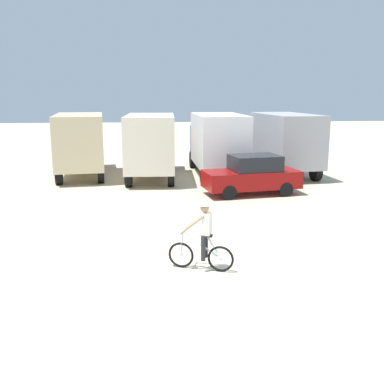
% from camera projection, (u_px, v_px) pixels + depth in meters
% --- Properties ---
extents(ground_plane, '(120.00, 120.00, 0.00)m').
position_uv_depth(ground_plane, '(209.00, 272.00, 11.39)').
color(ground_plane, beige).
extents(box_truck_tan_camper, '(3.05, 6.96, 3.35)m').
position_uv_depth(box_truck_tan_camper, '(80.00, 142.00, 24.30)').
color(box_truck_tan_camper, '#CCB78E').
rests_on(box_truck_tan_camper, ground).
extents(box_truck_cream_rv, '(2.62, 6.83, 3.35)m').
position_uv_depth(box_truck_cream_rv, '(151.00, 143.00, 23.67)').
color(box_truck_cream_rv, beige).
rests_on(box_truck_cream_rv, ground).
extents(box_truck_avon_van, '(2.52, 6.80, 3.35)m').
position_uv_depth(box_truck_avon_van, '(217.00, 141.00, 24.45)').
color(box_truck_avon_van, white).
rests_on(box_truck_avon_van, ground).
extents(box_truck_grey_hauler, '(2.99, 6.94, 3.35)m').
position_uv_depth(box_truck_grey_hauler, '(282.00, 140.00, 24.90)').
color(box_truck_grey_hauler, '#9E9EA3').
rests_on(box_truck_grey_hauler, ground).
extents(sedan_parked, '(4.43, 2.40, 1.76)m').
position_uv_depth(sedan_parked, '(252.00, 175.00, 20.00)').
color(sedan_parked, maroon).
rests_on(sedan_parked, ground).
extents(cyclist_orange_shirt, '(1.64, 0.75, 1.82)m').
position_uv_depth(cyclist_orange_shirt, '(203.00, 238.00, 11.39)').
color(cyclist_orange_shirt, black).
rests_on(cyclist_orange_shirt, ground).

